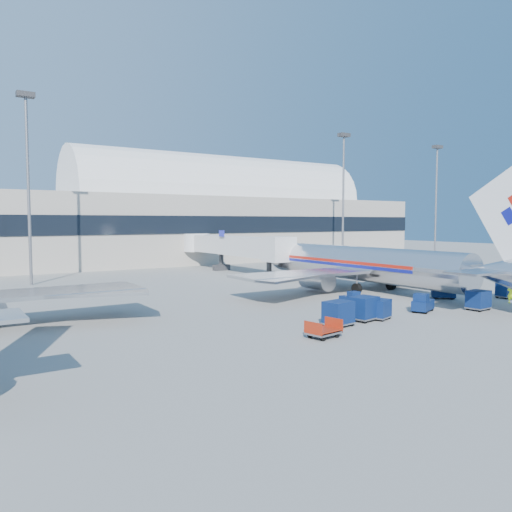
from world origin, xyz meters
TOP-DOWN VIEW (x-y plane):
  - ground at (0.00, 0.00)m, footprint 260.00×260.00m
  - terminal at (-13.60, 55.96)m, footprint 170.00×28.15m
  - airliner_main at (10.00, 4.51)m, footprint 32.00×37.26m
  - jetbridge_near at (7.60, 30.81)m, footprint 4.40×27.50m
  - mast_west at (-20.00, 30.00)m, footprint 2.00×1.20m
  - mast_east at (30.00, 30.00)m, footprint 2.00×1.20m
  - mast_far_east at (55.00, 30.00)m, footprint 2.00×1.20m
  - barrier_near at (18.00, 2.00)m, footprint 3.00×0.55m
  - barrier_mid at (21.30, 2.00)m, footprint 3.00×0.55m
  - barrier_far at (24.60, 2.00)m, footprint 3.00×0.55m
  - tug_lead at (4.46, -7.19)m, footprint 2.72×2.03m
  - tug_right at (12.07, -3.51)m, footprint 2.33×2.37m
  - tug_left at (1.47, -1.82)m, footprint 1.25×2.19m
  - cart_train_a at (-0.96, -7.48)m, footprint 2.13×1.87m
  - cart_train_b at (-2.35, -7.21)m, footprint 2.37×1.97m
  - cart_train_c at (-5.37, -7.64)m, footprint 2.29×1.87m
  - cart_solo_near at (9.15, -9.25)m, footprint 2.03×1.61m
  - cart_solo_far at (17.63, -6.77)m, footprint 1.92×1.55m
  - cart_open_red at (-8.60, -9.78)m, footprint 2.40×1.87m
  - ramp_worker at (15.04, -8.75)m, footprint 0.55×0.74m

SIDE VIEW (x-z plane):
  - ground at x=0.00m, z-range 0.00..0.00m
  - cart_open_red at x=-8.60m, z-range 0.13..0.71m
  - barrier_near at x=18.00m, z-range 0.00..0.90m
  - barrier_mid at x=21.30m, z-range 0.00..0.90m
  - barrier_far at x=24.60m, z-range 0.00..0.90m
  - tug_left at x=1.47m, z-range -0.06..1.30m
  - tug_right at x=12.07m, z-range -0.06..1.38m
  - tug_lead at x=4.46m, z-range -0.07..1.52m
  - cart_solo_far at x=17.63m, z-range 0.05..1.62m
  - cart_train_a at x=-0.96m, z-range 0.05..1.62m
  - cart_solo_near at x=9.15m, z-range 0.06..1.75m
  - ramp_worker at x=15.04m, z-range 0.00..1.87m
  - cart_train_c at x=-5.37m, z-range 0.06..1.90m
  - cart_train_b at x=-2.35m, z-range 0.06..1.92m
  - airliner_main at x=10.00m, z-range -3.11..8.96m
  - jetbridge_near at x=7.60m, z-range 0.80..7.05m
  - terminal at x=-13.60m, z-range -2.98..18.02m
  - mast_west at x=-20.00m, z-range 3.49..26.09m
  - mast_east at x=30.00m, z-range 3.49..26.09m
  - mast_far_east at x=55.00m, z-range 3.49..26.09m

